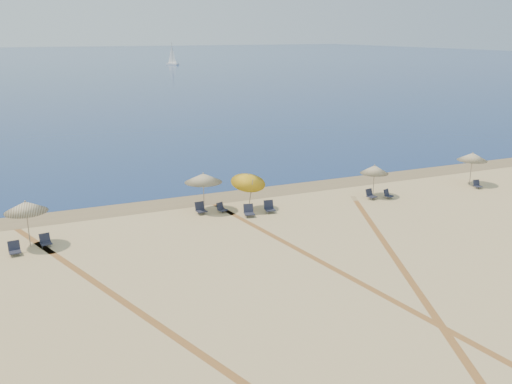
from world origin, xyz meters
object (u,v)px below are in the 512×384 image
umbrella_3 (249,179)px  chair_6 (249,211)px  umbrella_5 (473,157)px  chair_4 (201,209)px  chair_3 (45,241)px  umbrella_1 (26,207)px  chair_2 (14,249)px  chair_10 (477,185)px  chair_9 (388,194)px  umbrella_2 (203,178)px  chair_8 (371,195)px  chair_7 (269,207)px  umbrella_4 (374,169)px  sailboat_1 (172,58)px  chair_5 (221,208)px

umbrella_3 → chair_6: umbrella_3 is taller
umbrella_5 → chair_4: 20.33m
chair_4 → chair_6: (2.54, -1.65, 0.01)m
chair_3 → chair_4: chair_4 is taller
umbrella_1 → chair_3: bearing=-21.2°
umbrella_1 → umbrella_5: bearing=0.3°
chair_2 → chair_10: size_ratio=1.12×
chair_3 → chair_9: 21.71m
umbrella_5 → umbrella_3: bearing=177.0°
umbrella_1 → umbrella_2: bearing=11.4°
umbrella_3 → chair_2: 13.85m
umbrella_3 → chair_8: umbrella_3 is taller
chair_10 → chair_7: bearing=-174.3°
chair_8 → chair_10: (8.55, -0.83, -0.03)m
umbrella_3 → chair_10: umbrella_3 is taller
chair_2 → umbrella_2: bearing=9.2°
chair_8 → chair_3: bearing=168.6°
chair_9 → chair_8: bearing=146.6°
chair_3 → chair_10: size_ratio=1.10×
chair_6 → chair_9: (10.07, -0.21, -0.06)m
chair_6 → chair_3: bearing=-167.5°
umbrella_4 → chair_2: 22.65m
umbrella_4 → sailboat_1: 157.15m
chair_9 → sailboat_1: sailboat_1 is taller
umbrella_5 → chair_5: (-18.93, 1.16, -1.83)m
umbrella_2 → umbrella_3: umbrella_3 is taller
umbrella_4 → chair_5: size_ratio=3.08×
umbrella_1 → umbrella_3: (12.85, 1.08, -0.15)m
chair_3 → umbrella_2: bearing=5.0°
chair_5 → umbrella_2: bearing=117.8°
umbrella_2 → chair_7: 4.47m
chair_4 → chair_10: 20.12m
umbrella_3 → chair_2: (-13.60, -1.99, -1.71)m
umbrella_1 → chair_3: umbrella_1 is taller
umbrella_3 → sailboat_1: 158.39m
umbrella_4 → chair_6: size_ratio=2.76×
sailboat_1 → umbrella_3: bearing=-132.6°
chair_8 → chair_9: bearing=-26.7°
chair_10 → sailboat_1: 157.26m
chair_3 → chair_4: bearing=2.8°
chair_5 → umbrella_3: bearing=-31.0°
umbrella_4 → chair_8: (-0.53, -0.47, -1.58)m
umbrella_4 → chair_4: 12.11m
chair_3 → chair_6: size_ratio=0.87×
umbrella_2 → chair_10: size_ratio=3.85×
umbrella_5 → sailboat_1: 156.27m
chair_6 → chair_8: (8.88, 0.09, -0.03)m
umbrella_2 → chair_10: bearing=-8.3°
umbrella_2 → chair_3: (-9.48, -2.36, -1.83)m
umbrella_2 → chair_8: bearing=-10.4°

